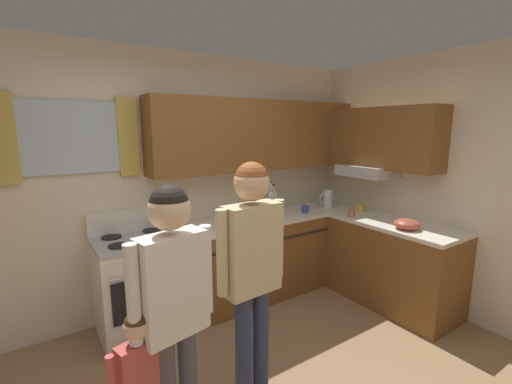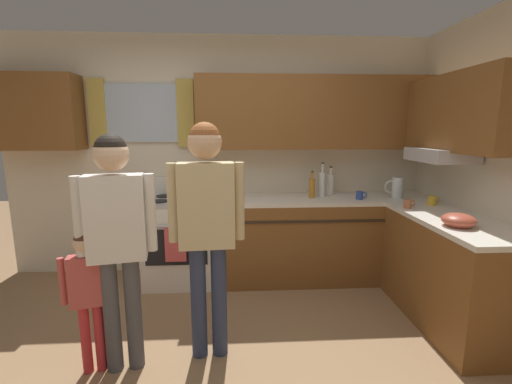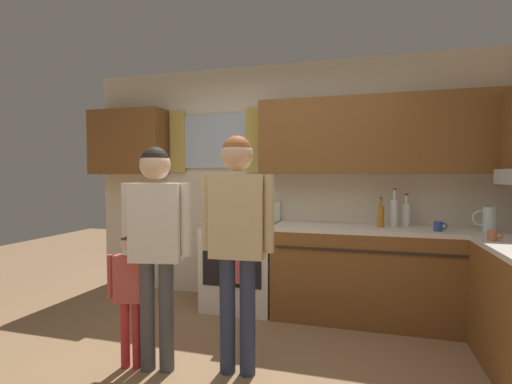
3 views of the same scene
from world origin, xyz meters
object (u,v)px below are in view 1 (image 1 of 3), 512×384
at_px(water_pitcher, 327,199).
at_px(small_child, 141,378).
at_px(cup_terracotta, 351,213).
at_px(adult_holding_child, 173,296).
at_px(bottle_oil_amber, 265,207).
at_px(bottle_milk_white, 273,201).
at_px(mug_mustard_yellow, 361,207).
at_px(adult_in_plaid, 252,258).
at_px(mug_cobalt_blue, 305,209).
at_px(stove_oven, 139,283).
at_px(mixing_bowl, 407,224).
at_px(bottle_tall_clear, 271,201).

height_order(water_pitcher, small_child, water_pitcher).
height_order(cup_terracotta, adult_holding_child, adult_holding_child).
height_order(bottle_oil_amber, bottle_milk_white, bottle_milk_white).
height_order(mug_mustard_yellow, small_child, mug_mustard_yellow).
relative_size(adult_holding_child, adult_in_plaid, 0.96).
relative_size(mug_cobalt_blue, cup_terracotta, 1.05).
xyz_separation_m(cup_terracotta, adult_holding_child, (-2.34, -0.84, 0.06)).
xyz_separation_m(stove_oven, adult_in_plaid, (0.39, -1.28, 0.58)).
bearing_deg(bottle_milk_white, small_child, -141.98).
bearing_deg(bottle_milk_white, mixing_bowl, -65.35).
height_order(bottle_tall_clear, water_pitcher, bottle_tall_clear).
xyz_separation_m(bottle_tall_clear, small_child, (-1.89, -1.47, -0.42)).
distance_m(bottle_oil_amber, small_child, 2.29).
bearing_deg(mug_mustard_yellow, mixing_bowl, -106.47).
xyz_separation_m(stove_oven, mixing_bowl, (2.24, -1.18, 0.48)).
height_order(mug_mustard_yellow, water_pitcher, water_pitcher).
relative_size(bottle_oil_amber, water_pitcher, 1.30).
xyz_separation_m(cup_terracotta, mixing_bowl, (0.07, -0.62, 0.01)).
relative_size(bottle_tall_clear, adult_in_plaid, 0.22).
bearing_deg(bottle_milk_white, stove_oven, -174.76).
height_order(bottle_milk_white, small_child, bottle_milk_white).
distance_m(bottle_tall_clear, adult_in_plaid, 1.74).
distance_m(mug_cobalt_blue, adult_holding_child, 2.40).
xyz_separation_m(bottle_milk_white, adult_holding_child, (-1.81, -1.55, -0.02)).
bearing_deg(mug_cobalt_blue, mug_mustard_yellow, -28.08).
xyz_separation_m(bottle_oil_amber, mug_cobalt_blue, (0.48, -0.12, -0.07)).
distance_m(bottle_milk_white, cup_terracotta, 0.89).
height_order(stove_oven, bottle_milk_white, bottle_milk_white).
height_order(bottle_tall_clear, adult_holding_child, adult_holding_child).
bearing_deg(bottle_oil_amber, water_pitcher, -4.79).
relative_size(bottle_milk_white, mixing_bowl, 1.31).
relative_size(mug_mustard_yellow, mixing_bowl, 0.50).
distance_m(water_pitcher, mixing_bowl, 1.09).
xyz_separation_m(water_pitcher, adult_holding_child, (-2.45, -1.30, -0.01)).
bearing_deg(bottle_milk_white, bottle_tall_clear, -139.00).
relative_size(mug_mustard_yellow, water_pitcher, 0.55).
xyz_separation_m(bottle_tall_clear, water_pitcher, (0.76, -0.14, -0.03)).
bearing_deg(adult_in_plaid, bottle_milk_white, 49.08).
height_order(bottle_oil_amber, adult_holding_child, adult_holding_child).
distance_m(stove_oven, bottle_milk_white, 1.73).
bearing_deg(small_child, water_pitcher, 26.59).
relative_size(bottle_tall_clear, mug_cobalt_blue, 3.20).
bearing_deg(bottle_tall_clear, mug_mustard_yellow, -28.08).
xyz_separation_m(bottle_oil_amber, small_child, (-1.77, -1.40, -0.39)).
height_order(bottle_milk_white, mug_cobalt_blue, bottle_milk_white).
xyz_separation_m(bottle_milk_white, mug_mustard_yellow, (0.82, -0.60, -0.07)).
height_order(mug_cobalt_blue, mug_mustard_yellow, mug_mustard_yellow).
bearing_deg(small_child, adult_in_plaid, 10.15).
height_order(stove_oven, adult_holding_child, adult_holding_child).
height_order(bottle_oil_amber, bottle_tall_clear, bottle_tall_clear).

